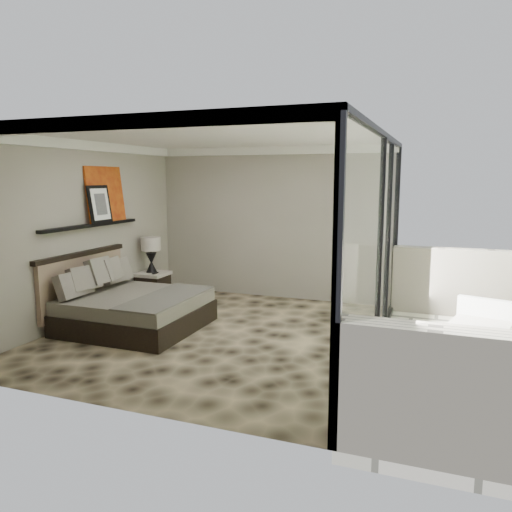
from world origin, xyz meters
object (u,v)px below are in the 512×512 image
(bed, at_px, (130,307))
(table_lamp, at_px, (151,250))
(nightstand, at_px, (153,286))
(lounger, at_px, (474,340))

(bed, height_order, table_lamp, table_lamp)
(nightstand, bearing_deg, lounger, -16.16)
(nightstand, distance_m, table_lamp, 0.67)
(bed, xyz_separation_m, lounger, (4.81, 0.57, -0.13))
(nightstand, relative_size, table_lamp, 0.82)
(bed, relative_size, nightstand, 3.61)
(bed, xyz_separation_m, nightstand, (-0.61, 1.61, -0.05))
(table_lamp, bearing_deg, nightstand, -14.45)
(bed, xyz_separation_m, table_lamp, (-0.63, 1.61, 0.62))
(bed, height_order, nightstand, bed)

